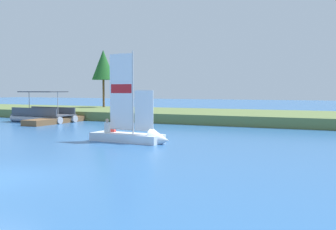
% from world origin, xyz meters
% --- Properties ---
extents(ground_plane, '(200.00, 200.00, 0.00)m').
position_xyz_m(ground_plane, '(0.00, 0.00, 0.00)').
color(ground_plane, '#2D609E').
extents(shore_bank, '(80.00, 10.65, 0.84)m').
position_xyz_m(shore_bank, '(0.00, 25.62, 0.42)').
color(shore_bank, '#5B703D').
rests_on(shore_bank, ground).
extents(shoreline_tree_left, '(2.67, 2.67, 6.68)m').
position_xyz_m(shoreline_tree_left, '(-15.02, 28.89, 5.76)').
color(shoreline_tree_left, brown).
rests_on(shoreline_tree_left, shore_bank).
extents(wooden_dock, '(1.63, 6.85, 0.47)m').
position_xyz_m(wooden_dock, '(-12.20, 17.37, 0.23)').
color(wooden_dock, brown).
rests_on(wooden_dock, ground).
extents(sailboat, '(4.86, 1.61, 5.38)m').
position_xyz_m(sailboat, '(0.06, 9.35, 0.41)').
color(sailboat, silver).
rests_on(sailboat, ground).
extents(pontoon_boat, '(6.13, 2.93, 2.75)m').
position_xyz_m(pontoon_boat, '(-14.16, 17.83, 0.68)').
color(pontoon_boat, '#B2B2B7').
rests_on(pontoon_boat, ground).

